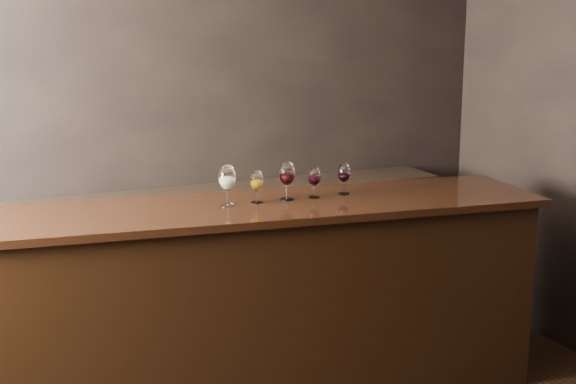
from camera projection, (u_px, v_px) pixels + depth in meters
name	position (u px, v px, depth m)	size (l,w,h in m)	color
room_shell	(194.00, 96.00, 2.91)	(5.02, 4.52, 2.81)	black
bar_counter	(256.00, 306.00, 4.40)	(3.06, 0.66, 1.07)	black
bar_top	(255.00, 208.00, 4.28)	(3.16, 0.73, 0.04)	black
back_bar_shelf	(237.00, 263.00, 5.24)	(2.83, 0.40, 1.02)	black
glass_white	(227.00, 179.00, 4.21)	(0.09, 0.09, 0.22)	white
glass_amber	(257.00, 182.00, 4.29)	(0.07, 0.07, 0.17)	white
glass_red_a	(287.00, 175.00, 4.36)	(0.09, 0.09, 0.21)	white
glass_red_b	(314.00, 177.00, 4.41)	(0.07, 0.07, 0.17)	white
glass_red_c	(344.00, 174.00, 4.50)	(0.07, 0.07, 0.17)	white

